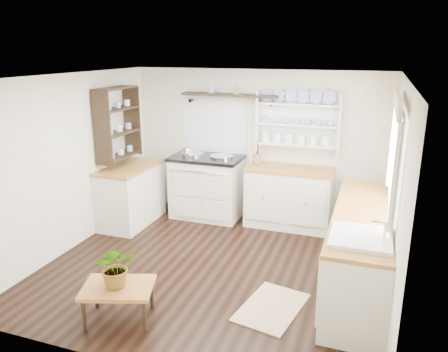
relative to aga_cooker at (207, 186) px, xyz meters
The scene contains 19 objects.
floor 1.79m from the aga_cooker, 65.81° to the right, with size 4.00×3.80×0.01m, color black.
wall_back 1.01m from the aga_cooker, 25.10° to the left, with size 4.00×0.02×2.30m, color beige.
wall_right 3.19m from the aga_cooker, 30.12° to the right, with size 0.02×3.80×2.30m, color beige.
wall_left 2.14m from the aga_cooker, 129.52° to the right, with size 0.02×3.80×2.30m, color beige.
ceiling 2.49m from the aga_cooker, 65.81° to the right, with size 4.00×3.80×0.01m, color white.
window 3.19m from the aga_cooker, 28.14° to the right, with size 0.08×1.55×1.22m.
aga_cooker is the anchor object (origin of this frame).
back_cabinets 1.31m from the aga_cooker, ahead, with size 1.27×0.63×0.90m.
right_cabinets 2.82m from the aga_cooker, 31.43° to the right, with size 0.62×2.43×0.90m.
belfast_sink 3.29m from the aga_cooker, 42.70° to the right, with size 0.55×0.60×0.45m.
left_cabinets 1.20m from the aga_cooker, 146.05° to the right, with size 0.62×1.13×0.90m.
plate_rack 1.74m from the aga_cooker, 12.23° to the left, with size 1.20×0.22×0.90m.
high_shelf 1.46m from the aga_cooker, 34.21° to the left, with size 1.50×0.29×0.16m.
left_shelving 1.69m from the aga_cooker, 149.45° to the right, with size 0.28×0.80×1.05m, color black.
kettle 0.61m from the aga_cooker, 156.85° to the right, with size 0.16×0.16×0.20m, color silver, non-canonical shape.
utensil_crock 0.92m from the aga_cooker, ahead, with size 0.12×0.12×0.14m, color #915A35.
center_table 2.93m from the aga_cooker, 85.99° to the right, with size 0.80×0.67×0.37m.
potted_plant 2.92m from the aga_cooker, 85.99° to the right, with size 0.38×0.33×0.43m, color #3F7233.
floor_rug 2.78m from the aga_cooker, 54.45° to the right, with size 0.55×0.85×0.02m, color #81674B.
Camera 1 is at (1.74, -4.57, 2.60)m, focal length 35.00 mm.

